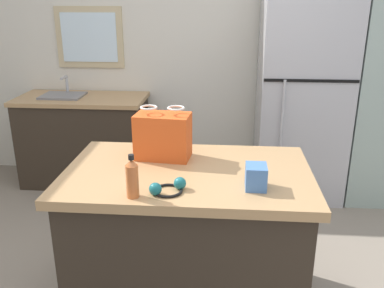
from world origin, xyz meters
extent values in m
cube|color=silver|center=(0.00, 2.20, 1.36)|extent=(5.15, 0.10, 2.73)
cube|color=#CCB78C|center=(-1.12, 2.15, 1.44)|extent=(0.68, 0.04, 0.60)
cube|color=white|center=(-1.12, 2.13, 1.44)|extent=(0.56, 0.02, 0.48)
cube|color=#33281E|center=(0.06, 0.09, 0.42)|extent=(1.31, 0.79, 0.85)
cube|color=tan|center=(0.06, 0.09, 0.87)|extent=(1.39, 0.87, 0.05)
cube|color=#B7B7BC|center=(0.96, 1.77, 0.94)|extent=(0.79, 0.70, 1.88)
cube|color=black|center=(0.96, 1.41, 1.17)|extent=(0.77, 0.01, 0.02)
cylinder|color=#B7B7BC|center=(0.74, 1.39, 0.75)|extent=(0.02, 0.02, 0.85)
cube|color=#33281E|center=(-1.16, 1.83, 0.43)|extent=(1.22, 0.57, 0.85)
cube|color=tan|center=(-1.16, 1.83, 0.87)|extent=(1.26, 0.61, 0.04)
cube|color=slate|center=(-1.34, 1.83, 0.84)|extent=(0.40, 0.32, 0.14)
cylinder|color=#B7B7BC|center=(-1.34, 1.97, 0.98)|extent=(0.03, 0.03, 0.18)
cylinder|color=#B7B7BC|center=(-1.34, 1.90, 1.07)|extent=(0.02, 0.14, 0.02)
cube|color=#DB511E|center=(-0.11, 0.28, 1.03)|extent=(0.34, 0.22, 0.27)
torus|color=white|center=(-0.19, 0.28, 1.21)|extent=(0.11, 0.11, 0.01)
torus|color=white|center=(-0.03, 0.28, 1.21)|extent=(0.11, 0.11, 0.01)
cube|color=#4775B7|center=(0.42, -0.11, 0.96)|extent=(0.11, 0.13, 0.12)
cylinder|color=#C66633|center=(-0.18, -0.26, 0.98)|extent=(0.06, 0.06, 0.17)
cone|color=#C66633|center=(-0.18, -0.26, 1.08)|extent=(0.06, 0.06, 0.03)
cylinder|color=black|center=(-0.18, -0.26, 1.11)|extent=(0.03, 0.03, 0.02)
torus|color=black|center=(-0.02, -0.19, 0.91)|extent=(0.21, 0.21, 0.01)
sphere|color=#19666B|center=(-0.07, -0.23, 0.93)|extent=(0.06, 0.06, 0.06)
sphere|color=#19666B|center=(0.04, -0.15, 0.93)|extent=(0.06, 0.06, 0.06)
camera|label=1|loc=(0.26, -2.05, 1.82)|focal=38.86mm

